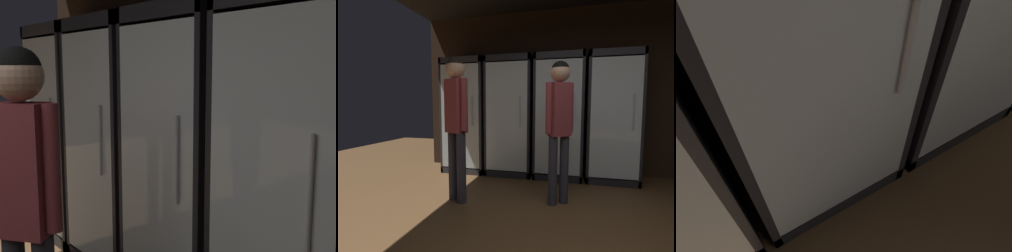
{
  "view_description": "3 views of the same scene",
  "coord_description": "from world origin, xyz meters",
  "views": [
    {
      "loc": [
        1.3,
        0.89,
        1.59
      ],
      "look_at": [
        -0.76,
        2.7,
        1.19
      ],
      "focal_mm": 42.58,
      "sensor_mm": 36.0,
      "label": 1
    },
    {
      "loc": [
        -0.36,
        -1.27,
        1.19
      ],
      "look_at": [
        -1.35,
        2.52,
        0.83
      ],
      "focal_mm": 25.48,
      "sensor_mm": 36.0,
      "label": 2
    },
    {
      "loc": [
        -1.68,
        1.74,
        1.82
      ],
      "look_at": [
        -1.28,
        2.4,
        0.71
      ],
      "focal_mm": 39.58,
      "sensor_mm": 36.0,
      "label": 3
    }
  ],
  "objects": [
    {
      "name": "wall_back",
      "position": [
        0.0,
        3.03,
        1.4
      ],
      "size": [
        6.0,
        0.06,
        2.8
      ],
      "primitive_type": "cube",
      "color": "black",
      "rests_on": "ground"
    },
    {
      "name": "cooler_center",
      "position": [
        -0.51,
        2.72,
        0.96
      ],
      "size": [
        0.75,
        0.64,
        1.97
      ],
      "color": "black",
      "rests_on": "ground"
    },
    {
      "name": "cooler_right",
      "position": [
        0.29,
        2.72,
        0.96
      ],
      "size": [
        0.75,
        0.64,
        1.97
      ],
      "color": "black",
      "rests_on": "ground"
    },
    {
      "name": "shopper_far",
      "position": [
        -1.66,
        1.34,
        1.09
      ],
      "size": [
        0.34,
        0.26,
        1.74
      ],
      "color": "#2D2D38",
      "rests_on": "ground"
    },
    {
      "name": "cooler_far_left",
      "position": [
        -2.11,
        2.72,
        0.96
      ],
      "size": [
        0.75,
        0.64,
        1.97
      ],
      "color": "#2B2B30",
      "rests_on": "ground"
    },
    {
      "name": "shopper_near",
      "position": [
        -0.46,
        1.56,
        1.07
      ],
      "size": [
        0.31,
        0.26,
        1.68
      ],
      "color": "#2D2D38",
      "rests_on": "ground"
    },
    {
      "name": "cooler_left",
      "position": [
        -1.31,
        2.72,
        0.95
      ],
      "size": [
        0.75,
        0.64,
        1.97
      ],
      "color": "black",
      "rests_on": "ground"
    }
  ]
}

